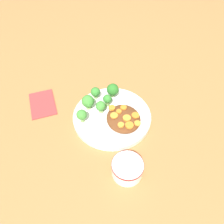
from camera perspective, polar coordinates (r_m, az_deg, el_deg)
ground_plane at (r=0.80m, az=-0.00°, el=-1.61°), size 4.00×4.00×0.00m
plate at (r=0.79m, az=-0.00°, el=-1.02°), size 0.28×0.28×0.02m
dip_bowl at (r=0.66m, az=3.66°, el=-14.49°), size 0.09×0.09×0.05m
stew_mound at (r=0.75m, az=3.02°, el=-1.71°), size 0.13×0.12×0.03m
broccoli_floret_0 at (r=0.79m, az=-1.22°, el=3.28°), size 0.03×0.03×0.05m
broccoli_floret_1 at (r=0.82m, az=-4.35°, el=5.18°), size 0.04×0.04×0.05m
broccoli_floret_2 at (r=0.77m, az=-2.94°, el=1.47°), size 0.04×0.04×0.05m
broccoli_floret_3 at (r=0.82m, az=0.19°, el=5.85°), size 0.05×0.05×0.06m
broccoli_floret_4 at (r=0.75m, az=-7.91°, el=-0.81°), size 0.04×0.04×0.05m
broccoli_floret_5 at (r=0.78m, az=-6.32°, el=2.75°), size 0.05×0.05×0.06m
carrot_slice_0 at (r=0.73m, az=0.28°, el=-0.96°), size 0.03×0.03×0.00m
carrot_slice_1 at (r=0.74m, az=6.15°, el=-0.85°), size 0.03×0.03×0.00m
carrot_slice_2 at (r=0.76m, az=3.03°, el=1.17°), size 0.02×0.02×0.00m
carrot_slice_3 at (r=0.73m, az=3.89°, el=-1.60°), size 0.03×0.03×0.01m
carrot_slice_4 at (r=0.71m, az=2.35°, el=-3.38°), size 0.02×0.02×0.01m
carrot_slice_5 at (r=0.72m, az=6.67°, el=-2.94°), size 0.02×0.02×0.00m
carrot_slice_6 at (r=0.76m, az=0.22°, el=1.17°), size 0.02×0.02×0.01m
carrot_slice_7 at (r=0.74m, az=1.81°, el=0.14°), size 0.02×0.02×0.01m
carrot_slice_8 at (r=0.71m, az=4.56°, el=-3.47°), size 0.03×0.03×0.01m
napkin at (r=0.88m, az=-17.71°, el=2.14°), size 0.15×0.11×0.01m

